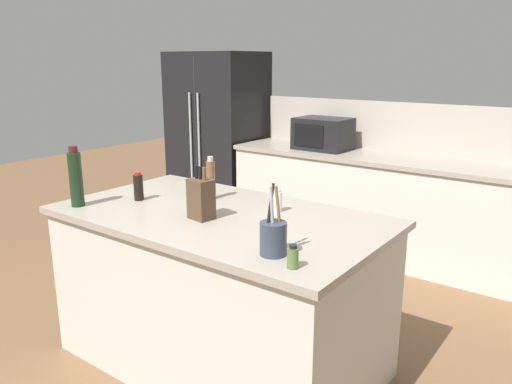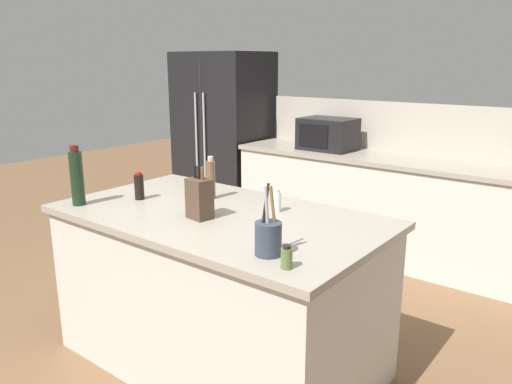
{
  "view_description": "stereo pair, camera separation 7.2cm",
  "coord_description": "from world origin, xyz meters",
  "px_view_note": "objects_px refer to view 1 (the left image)",
  "views": [
    {
      "loc": [
        1.76,
        -2.03,
        1.77
      ],
      "look_at": [
        0.0,
        0.35,
        0.99
      ],
      "focal_mm": 35.0,
      "sensor_mm": 36.0,
      "label": 1
    },
    {
      "loc": [
        1.82,
        -1.99,
        1.77
      ],
      "look_at": [
        0.0,
        0.35,
        0.99
      ],
      "focal_mm": 35.0,
      "sensor_mm": 36.0,
      "label": 2
    }
  ],
  "objects_px": {
    "knife_block": "(201,199)",
    "wine_bottle": "(76,178)",
    "spice_jar_oregano": "(293,257)",
    "refrigerator": "(218,137)",
    "microwave": "(323,134)",
    "salt_shaker": "(278,201)",
    "soy_sauce_bottle": "(138,187)",
    "utensil_crock": "(273,237)",
    "pepper_grinder": "(211,179)"
  },
  "relations": [
    {
      "from": "spice_jar_oregano",
      "to": "knife_block",
      "type": "bearing_deg",
      "value": 160.37
    },
    {
      "from": "microwave",
      "to": "soy_sauce_bottle",
      "type": "xyz_separation_m",
      "value": [
        -0.01,
        -2.28,
        -0.07
      ]
    },
    {
      "from": "wine_bottle",
      "to": "soy_sauce_bottle",
      "type": "distance_m",
      "value": 0.37
    },
    {
      "from": "utensil_crock",
      "to": "pepper_grinder",
      "type": "relative_size",
      "value": 1.2
    },
    {
      "from": "microwave",
      "to": "spice_jar_oregano",
      "type": "height_order",
      "value": "microwave"
    },
    {
      "from": "microwave",
      "to": "salt_shaker",
      "type": "xyz_separation_m",
      "value": [
        0.81,
        -1.97,
        -0.09
      ]
    },
    {
      "from": "microwave",
      "to": "wine_bottle",
      "type": "bearing_deg",
      "value": -94.42
    },
    {
      "from": "refrigerator",
      "to": "salt_shaker",
      "type": "distance_m",
      "value": 2.98
    },
    {
      "from": "microwave",
      "to": "soy_sauce_bottle",
      "type": "distance_m",
      "value": 2.28
    },
    {
      "from": "knife_block",
      "to": "microwave",
      "type": "bearing_deg",
      "value": 112.65
    },
    {
      "from": "microwave",
      "to": "spice_jar_oregano",
      "type": "relative_size",
      "value": 4.95
    },
    {
      "from": "knife_block",
      "to": "wine_bottle",
      "type": "relative_size",
      "value": 0.81
    },
    {
      "from": "refrigerator",
      "to": "microwave",
      "type": "relative_size",
      "value": 3.71
    },
    {
      "from": "knife_block",
      "to": "spice_jar_oregano",
      "type": "xyz_separation_m",
      "value": [
        0.76,
        -0.27,
        -0.07
      ]
    },
    {
      "from": "wine_bottle",
      "to": "utensil_crock",
      "type": "bearing_deg",
      "value": 2.34
    },
    {
      "from": "microwave",
      "to": "wine_bottle",
      "type": "xyz_separation_m",
      "value": [
        -0.2,
        -2.58,
        0.02
      ]
    },
    {
      "from": "microwave",
      "to": "salt_shaker",
      "type": "relative_size",
      "value": 3.89
    },
    {
      "from": "knife_block",
      "to": "utensil_crock",
      "type": "bearing_deg",
      "value": -8.65
    },
    {
      "from": "knife_block",
      "to": "salt_shaker",
      "type": "xyz_separation_m",
      "value": [
        0.26,
        0.36,
        -0.05
      ]
    },
    {
      "from": "refrigerator",
      "to": "salt_shaker",
      "type": "xyz_separation_m",
      "value": [
        2.19,
        -2.02,
        0.07
      ]
    },
    {
      "from": "spice_jar_oregano",
      "to": "utensil_crock",
      "type": "bearing_deg",
      "value": 153.75
    },
    {
      "from": "knife_block",
      "to": "wine_bottle",
      "type": "height_order",
      "value": "wine_bottle"
    },
    {
      "from": "salt_shaker",
      "to": "microwave",
      "type": "bearing_deg",
      "value": 112.4
    },
    {
      "from": "microwave",
      "to": "pepper_grinder",
      "type": "bearing_deg",
      "value": -80.68
    },
    {
      "from": "knife_block",
      "to": "soy_sauce_bottle",
      "type": "relative_size",
      "value": 1.66
    },
    {
      "from": "refrigerator",
      "to": "wine_bottle",
      "type": "bearing_deg",
      "value": -65.82
    },
    {
      "from": "refrigerator",
      "to": "utensil_crock",
      "type": "distance_m",
      "value": 3.62
    },
    {
      "from": "knife_block",
      "to": "soy_sauce_bottle",
      "type": "height_order",
      "value": "knife_block"
    },
    {
      "from": "salt_shaker",
      "to": "pepper_grinder",
      "type": "distance_m",
      "value": 0.49
    },
    {
      "from": "spice_jar_oregano",
      "to": "refrigerator",
      "type": "bearing_deg",
      "value": 135.46
    },
    {
      "from": "microwave",
      "to": "spice_jar_oregano",
      "type": "distance_m",
      "value": 2.91
    },
    {
      "from": "refrigerator",
      "to": "pepper_grinder",
      "type": "height_order",
      "value": "refrigerator"
    },
    {
      "from": "utensil_crock",
      "to": "soy_sauce_bottle",
      "type": "relative_size",
      "value": 1.84
    },
    {
      "from": "refrigerator",
      "to": "microwave",
      "type": "xyz_separation_m",
      "value": [
        1.38,
        -0.05,
        0.16
      ]
    },
    {
      "from": "wine_bottle",
      "to": "pepper_grinder",
      "type": "relative_size",
      "value": 1.34
    },
    {
      "from": "spice_jar_oregano",
      "to": "salt_shaker",
      "type": "distance_m",
      "value": 0.8
    },
    {
      "from": "refrigerator",
      "to": "spice_jar_oregano",
      "type": "height_order",
      "value": "refrigerator"
    },
    {
      "from": "microwave",
      "to": "wine_bottle",
      "type": "relative_size",
      "value": 1.41
    },
    {
      "from": "knife_block",
      "to": "wine_bottle",
      "type": "xyz_separation_m",
      "value": [
        -0.75,
        -0.25,
        0.05
      ]
    },
    {
      "from": "refrigerator",
      "to": "wine_bottle",
      "type": "xyz_separation_m",
      "value": [
        1.18,
        -2.63,
        0.17
      ]
    },
    {
      "from": "refrigerator",
      "to": "soy_sauce_bottle",
      "type": "bearing_deg",
      "value": -59.55
    },
    {
      "from": "refrigerator",
      "to": "microwave",
      "type": "distance_m",
      "value": 1.39
    },
    {
      "from": "salt_shaker",
      "to": "wine_bottle",
      "type": "height_order",
      "value": "wine_bottle"
    },
    {
      "from": "microwave",
      "to": "soy_sauce_bottle",
      "type": "bearing_deg",
      "value": -90.27
    },
    {
      "from": "refrigerator",
      "to": "utensil_crock",
      "type": "height_order",
      "value": "refrigerator"
    },
    {
      "from": "utensil_crock",
      "to": "soy_sauce_bottle",
      "type": "xyz_separation_m",
      "value": [
        -1.17,
        0.25,
        -0.0
      ]
    },
    {
      "from": "knife_block",
      "to": "pepper_grinder",
      "type": "height_order",
      "value": "knife_block"
    },
    {
      "from": "microwave",
      "to": "utensil_crock",
      "type": "relative_size",
      "value": 1.57
    },
    {
      "from": "spice_jar_oregano",
      "to": "salt_shaker",
      "type": "bearing_deg",
      "value": 128.51
    },
    {
      "from": "soy_sauce_bottle",
      "to": "utensil_crock",
      "type": "bearing_deg",
      "value": -11.82
    }
  ]
}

